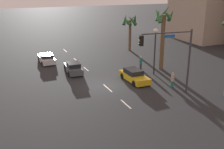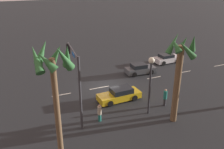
# 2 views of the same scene
# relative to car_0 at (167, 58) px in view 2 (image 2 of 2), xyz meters

# --- Properties ---
(ground_plane) EXTENTS (220.00, 220.00, 0.00)m
(ground_plane) POSITION_rel_car_0_xyz_m (11.58, 4.18, -0.61)
(ground_plane) COLOR #232628
(lane_stripe_0) EXTENTS (2.34, 0.14, 0.01)m
(lane_stripe_0) POSITION_rel_car_0_xyz_m (-6.42, 4.18, -0.61)
(lane_stripe_0) COLOR silver
(lane_stripe_0) RESTS_ON ground_plane
(lane_stripe_1) EXTENTS (1.95, 0.14, 0.01)m
(lane_stripe_1) POSITION_rel_car_0_xyz_m (0.04, 4.18, -0.61)
(lane_stripe_1) COLOR silver
(lane_stripe_1) RESTS_ON ground_plane
(lane_stripe_2) EXTENTS (2.04, 0.14, 0.01)m
(lane_stripe_2) POSITION_rel_car_0_xyz_m (4.91, 4.18, -0.61)
(lane_stripe_2) COLOR silver
(lane_stripe_2) RESTS_ON ground_plane
(lane_stripe_3) EXTENTS (2.38, 0.14, 0.01)m
(lane_stripe_3) POSITION_rel_car_0_xyz_m (12.41, 4.18, -0.61)
(lane_stripe_3) COLOR silver
(lane_stripe_3) RESTS_ON ground_plane
(lane_stripe_4) EXTENTS (2.11, 0.14, 0.01)m
(lane_stripe_4) POSITION_rel_car_0_xyz_m (16.85, 4.18, -0.61)
(lane_stripe_4) COLOR silver
(lane_stripe_4) RESTS_ON ground_plane
(car_0) EXTENTS (4.10, 1.98, 1.31)m
(car_0) POSITION_rel_car_0_xyz_m (0.00, 0.00, 0.00)
(car_0) COLOR silver
(car_0) RESTS_ON ground_plane
(car_1) EXTENTS (4.57, 1.94, 1.35)m
(car_1) POSITION_rel_car_0_xyz_m (11.51, 7.81, 0.01)
(car_1) COLOR gold
(car_1) RESTS_ON ground_plane
(car_2) EXTENTS (4.06, 1.94, 1.38)m
(car_2) POSITION_rel_car_0_xyz_m (5.89, 2.23, 0.02)
(car_2) COLOR #474C51
(car_2) RESTS_ON ground_plane
(traffic_signal) EXTENTS (0.77, 5.53, 6.49)m
(traffic_signal) POSITION_rel_car_0_xyz_m (16.47, 9.33, 3.81)
(traffic_signal) COLOR #38383D
(traffic_signal) RESTS_ON ground_plane
(streetlamp) EXTENTS (0.56, 0.56, 5.59)m
(streetlamp) POSITION_rel_car_0_xyz_m (10.14, 11.25, 3.35)
(streetlamp) COLOR #2D2D33
(streetlamp) RESTS_ON ground_plane
(pedestrian_0) EXTENTS (0.42, 0.42, 1.82)m
(pedestrian_0) POSITION_rel_car_0_xyz_m (7.87, 10.67, 0.35)
(pedestrian_0) COLOR #333338
(pedestrian_0) RESTS_ON ground_plane
(pedestrian_1) EXTENTS (0.51, 0.51, 1.67)m
(pedestrian_1) POSITION_rel_car_0_xyz_m (14.85, 10.67, 0.26)
(pedestrian_1) COLOR #1E7266
(pedestrian_1) RESTS_ON ground_plane
(palm_tree_0) EXTENTS (2.44, 2.65, 8.10)m
(palm_tree_0) POSITION_rel_car_0_xyz_m (8.67, 13.23, 4.79)
(palm_tree_0) COLOR brown
(palm_tree_0) RESTS_ON ground_plane
(palm_tree_1) EXTENTS (2.66, 2.68, 8.66)m
(palm_tree_1) POSITION_rel_car_0_xyz_m (19.04, 14.09, 6.02)
(palm_tree_1) COLOR brown
(palm_tree_1) RESTS_ON ground_plane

